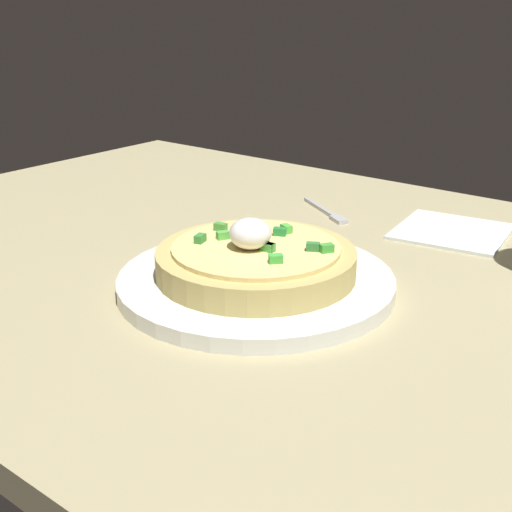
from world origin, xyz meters
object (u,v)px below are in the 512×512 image
Objects in this scene: fork at (327,212)px; napkin at (452,232)px; pizza at (256,260)px; plate at (256,282)px.

napkin is (16.42, 2.97, -0.05)cm from fork.
napkin is (8.45, 28.67, -2.97)cm from pizza.
pizza is at bearing -87.23° from plate.
napkin is at bearing 73.56° from plate.
pizza reaches higher than napkin.
plate is 29.87cm from napkin.
pizza is 30.04cm from napkin.
plate is at bearing -106.44° from napkin.
plate is 2.40cm from pizza.
pizza is 1.90× the size of fork.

